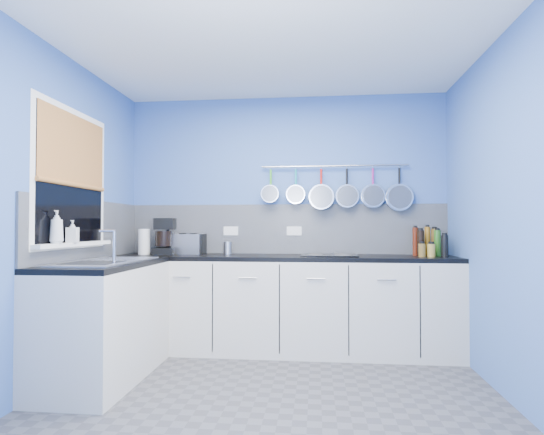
% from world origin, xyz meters
% --- Properties ---
extents(floor, '(3.20, 3.00, 0.02)m').
position_xyz_m(floor, '(0.00, 0.00, -0.01)').
color(floor, '#47474C').
rests_on(floor, ground).
extents(ceiling, '(3.20, 3.00, 0.02)m').
position_xyz_m(ceiling, '(0.00, 0.00, 2.51)').
color(ceiling, white).
rests_on(ceiling, ground).
extents(wall_back, '(3.20, 0.02, 2.50)m').
position_xyz_m(wall_back, '(0.00, 1.51, 1.25)').
color(wall_back, '#3F63AD').
rests_on(wall_back, ground).
extents(wall_front, '(3.20, 0.02, 2.50)m').
position_xyz_m(wall_front, '(0.00, -1.51, 1.25)').
color(wall_front, '#3F63AD').
rests_on(wall_front, ground).
extents(wall_left, '(0.02, 3.00, 2.50)m').
position_xyz_m(wall_left, '(-1.61, 0.00, 1.25)').
color(wall_left, '#3F63AD').
rests_on(wall_left, ground).
extents(wall_right, '(0.02, 3.00, 2.50)m').
position_xyz_m(wall_right, '(1.61, 0.00, 1.25)').
color(wall_right, '#3F63AD').
rests_on(wall_right, ground).
extents(backsplash_back, '(3.20, 0.02, 0.50)m').
position_xyz_m(backsplash_back, '(0.00, 1.49, 1.15)').
color(backsplash_back, gray).
rests_on(backsplash_back, wall_back).
extents(backsplash_left, '(0.02, 1.80, 0.50)m').
position_xyz_m(backsplash_left, '(-1.59, 0.60, 1.15)').
color(backsplash_left, gray).
rests_on(backsplash_left, wall_left).
extents(cabinet_run_back, '(3.20, 0.60, 0.86)m').
position_xyz_m(cabinet_run_back, '(0.00, 1.20, 0.43)').
color(cabinet_run_back, beige).
rests_on(cabinet_run_back, ground).
extents(worktop_back, '(3.20, 0.60, 0.04)m').
position_xyz_m(worktop_back, '(0.00, 1.20, 0.88)').
color(worktop_back, black).
rests_on(worktop_back, cabinet_run_back).
extents(cabinet_run_left, '(0.60, 1.20, 0.86)m').
position_xyz_m(cabinet_run_left, '(-1.30, 0.30, 0.43)').
color(cabinet_run_left, beige).
rests_on(cabinet_run_left, ground).
extents(worktop_left, '(0.60, 1.20, 0.04)m').
position_xyz_m(worktop_left, '(-1.30, 0.30, 0.88)').
color(worktop_left, black).
rests_on(worktop_left, cabinet_run_left).
extents(window_frame, '(0.01, 1.00, 1.10)m').
position_xyz_m(window_frame, '(-1.58, 0.30, 1.55)').
color(window_frame, white).
rests_on(window_frame, wall_left).
extents(window_glass, '(0.01, 0.90, 1.00)m').
position_xyz_m(window_glass, '(-1.57, 0.30, 1.55)').
color(window_glass, black).
rests_on(window_glass, wall_left).
extents(bamboo_blind, '(0.01, 0.90, 0.55)m').
position_xyz_m(bamboo_blind, '(-1.56, 0.30, 1.77)').
color(bamboo_blind, '#BB6C36').
rests_on(bamboo_blind, wall_left).
extents(window_sill, '(0.10, 0.98, 0.03)m').
position_xyz_m(window_sill, '(-1.55, 0.30, 1.04)').
color(window_sill, white).
rests_on(window_sill, wall_left).
extents(sink_unit, '(0.50, 0.95, 0.01)m').
position_xyz_m(sink_unit, '(-1.30, 0.30, 0.90)').
color(sink_unit, silver).
rests_on(sink_unit, worktop_left).
extents(mixer_tap, '(0.12, 0.08, 0.26)m').
position_xyz_m(mixer_tap, '(-1.14, 0.12, 1.03)').
color(mixer_tap, silver).
rests_on(mixer_tap, worktop_left).
extents(socket_left, '(0.15, 0.01, 0.09)m').
position_xyz_m(socket_left, '(-0.55, 1.48, 1.13)').
color(socket_left, white).
rests_on(socket_left, backsplash_back).
extents(socket_right, '(0.15, 0.01, 0.09)m').
position_xyz_m(socket_right, '(0.10, 1.48, 1.13)').
color(socket_right, white).
rests_on(socket_right, backsplash_back).
extents(pot_rail, '(1.45, 0.02, 0.02)m').
position_xyz_m(pot_rail, '(0.50, 1.45, 1.78)').
color(pot_rail, silver).
rests_on(pot_rail, wall_back).
extents(soap_bottle_a, '(0.11, 0.11, 0.24)m').
position_xyz_m(soap_bottle_a, '(-1.53, 0.03, 1.17)').
color(soap_bottle_a, white).
rests_on(soap_bottle_a, window_sill).
extents(soap_bottle_b, '(0.09, 0.09, 0.17)m').
position_xyz_m(soap_bottle_b, '(-1.53, 0.24, 1.14)').
color(soap_bottle_b, white).
rests_on(soap_bottle_b, window_sill).
extents(paper_towel, '(0.13, 0.13, 0.25)m').
position_xyz_m(paper_towel, '(-1.36, 1.20, 1.03)').
color(paper_towel, white).
rests_on(paper_towel, worktop_back).
extents(coffee_maker, '(0.23, 0.25, 0.36)m').
position_xyz_m(coffee_maker, '(-1.17, 1.23, 1.08)').
color(coffee_maker, black).
rests_on(coffee_maker, worktop_back).
extents(toaster, '(0.33, 0.21, 0.20)m').
position_xyz_m(toaster, '(-0.95, 1.31, 1.00)').
color(toaster, silver).
rests_on(toaster, worktop_back).
extents(canister, '(0.11, 0.11, 0.12)m').
position_xyz_m(canister, '(-0.55, 1.33, 0.96)').
color(canister, silver).
rests_on(canister, worktop_back).
extents(hob, '(0.52, 0.46, 0.01)m').
position_xyz_m(hob, '(0.44, 1.21, 0.91)').
color(hob, black).
rests_on(hob, worktop_back).
extents(pan_0, '(0.18, 0.12, 0.37)m').
position_xyz_m(pan_0, '(-0.13, 1.44, 1.59)').
color(pan_0, silver).
rests_on(pan_0, pot_rail).
extents(pan_1, '(0.19, 0.08, 0.38)m').
position_xyz_m(pan_1, '(0.12, 1.44, 1.59)').
color(pan_1, silver).
rests_on(pan_1, pot_rail).
extents(pan_2, '(0.25, 0.12, 0.44)m').
position_xyz_m(pan_2, '(0.37, 1.44, 1.56)').
color(pan_2, silver).
rests_on(pan_2, pot_rail).
extents(pan_3, '(0.23, 0.07, 0.42)m').
position_xyz_m(pan_3, '(0.63, 1.44, 1.57)').
color(pan_3, silver).
rests_on(pan_3, pot_rail).
extents(pan_4, '(0.23, 0.07, 0.42)m').
position_xyz_m(pan_4, '(0.88, 1.44, 1.57)').
color(pan_4, silver).
rests_on(pan_4, pot_rail).
extents(pan_5, '(0.26, 0.06, 0.45)m').
position_xyz_m(pan_5, '(1.14, 1.44, 1.56)').
color(pan_5, silver).
rests_on(pan_5, pot_rail).
extents(condiment_0, '(0.07, 0.07, 0.25)m').
position_xyz_m(condiment_0, '(1.43, 1.32, 1.03)').
color(condiment_0, brown).
rests_on(condiment_0, worktop_back).
extents(condiment_1, '(0.05, 0.05, 0.27)m').
position_xyz_m(condiment_1, '(1.37, 1.31, 1.03)').
color(condiment_1, '#8C5914').
rests_on(condiment_1, worktop_back).
extents(condiment_2, '(0.05, 0.05, 0.26)m').
position_xyz_m(condiment_2, '(1.25, 1.30, 1.03)').
color(condiment_2, '#4C190C').
rests_on(condiment_2, worktop_back).
extents(condiment_3, '(0.06, 0.06, 0.24)m').
position_xyz_m(condiment_3, '(1.44, 1.23, 1.02)').
color(condiment_3, '#265919').
rests_on(condiment_3, worktop_back).
extents(condiment_4, '(0.05, 0.05, 0.10)m').
position_xyz_m(condiment_4, '(1.37, 1.21, 0.95)').
color(condiment_4, '#3F721E').
rests_on(condiment_4, worktop_back).
extents(condiment_5, '(0.06, 0.06, 0.24)m').
position_xyz_m(condiment_5, '(1.29, 1.24, 1.02)').
color(condiment_5, black).
rests_on(condiment_5, worktop_back).
extents(condiment_6, '(0.06, 0.06, 0.20)m').
position_xyz_m(condiment_6, '(1.47, 1.11, 1.00)').
color(condiment_6, black).
rests_on(condiment_6, worktop_back).
extents(condiment_7, '(0.07, 0.07, 0.12)m').
position_xyz_m(condiment_7, '(1.35, 1.11, 0.96)').
color(condiment_7, olive).
rests_on(condiment_7, worktop_back).
extents(condiment_8, '(0.06, 0.06, 0.12)m').
position_xyz_m(condiment_8, '(1.27, 1.11, 0.96)').
color(condiment_8, brown).
rests_on(condiment_8, worktop_back).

